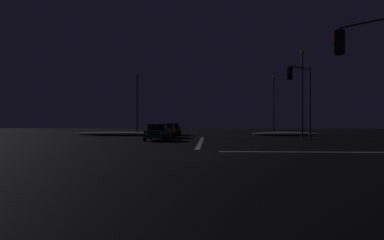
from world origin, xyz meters
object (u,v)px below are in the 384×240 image
Objects in this scene: streetlamp_right_near at (302,88)px; streetlamp_left_far at (137,99)px; sedan_orange at (166,130)px; sedan_black at (173,129)px; traffic_signal_ne at (302,90)px; sedan_green at (157,132)px; streetlamp_right_far at (274,100)px.

streetlamp_right_near is 26.28m from streetlamp_left_far.
sedan_black is at bearing 89.81° from sedan_orange.
sedan_orange is 0.47× the size of streetlamp_left_far.
sedan_orange is at bearing -90.19° from sedan_black.
sedan_black is 0.64× the size of traffic_signal_ne.
streetlamp_left_far is at bearing 107.65° from sedan_green.
streetlamp_right_far reaches higher than sedan_orange.
traffic_signal_ne reaches higher than sedan_green.
streetlamp_right_far reaches higher than sedan_black.
sedan_orange is at bearing 172.09° from streetlamp_right_near.
streetlamp_right_far is 0.94× the size of streetlamp_right_near.
sedan_orange is 15.72m from traffic_signal_ne.
streetlamp_right_near is at bearing -7.91° from sedan_orange.
traffic_signal_ne is 0.78× the size of streetlamp_right_far.
streetlamp_right_far reaches higher than sedan_green.
sedan_orange is at bearing -65.67° from streetlamp_left_far.
streetlamp_right_far is (14.53, 13.98, 4.23)m from sedan_orange.
sedan_black is at bearing 131.64° from traffic_signal_ne.
traffic_signal_ne is 29.32m from streetlamp_left_far.
traffic_signal_ne is at bearing -94.24° from streetlamp_right_far.
streetlamp_right_far is at bearing 85.76° from traffic_signal_ne.
sedan_black is at bearing 89.26° from sedan_green.
streetlamp_left_far is at bearing 180.00° from streetlamp_right_far.
streetlamp_right_far is (1.64, 22.14, 0.45)m from traffic_signal_ne.
streetlamp_right_near reaches higher than sedan_black.
traffic_signal_ne is (13.02, -2.70, 3.78)m from sedan_green.
streetlamp_left_far is (-6.34, 7.67, 4.46)m from sedan_black.
traffic_signal_ne is 22.21m from streetlamp_right_far.
sedan_green and sedan_orange have the same top height.
sedan_orange is 6.31m from sedan_black.
traffic_signal_ne is at bearing -104.97° from streetlamp_right_near.
sedan_black is 10.90m from streetlamp_left_far.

